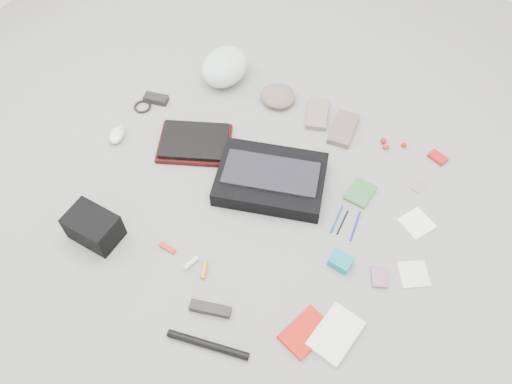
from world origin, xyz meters
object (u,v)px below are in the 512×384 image
at_px(messenger_bag, 271,179).
at_px(laptop, 194,141).
at_px(camera_bag, 94,227).
at_px(accordion_wallet, 341,262).
at_px(bike_helmet, 225,67).
at_px(book_red, 305,332).

height_order(messenger_bag, laptop, messenger_bag).
bearing_deg(messenger_bag, camera_bag, -148.59).
relative_size(laptop, accordion_wallet, 3.64).
bearing_deg(accordion_wallet, bike_helmet, 148.24).
bearing_deg(book_red, laptop, 164.17).
xyz_separation_m(messenger_bag, camera_bag, (-0.54, -0.57, 0.03)).
bearing_deg(messenger_bag, accordion_wallet, -43.89).
bearing_deg(accordion_wallet, camera_bag, -154.19).
bearing_deg(laptop, accordion_wallet, -40.42).
distance_m(bike_helmet, book_red, 1.42).
height_order(camera_bag, accordion_wallet, camera_bag).
bearing_deg(laptop, messenger_bag, -28.28).
distance_m(book_red, accordion_wallet, 0.33).
bearing_deg(bike_helmet, accordion_wallet, -36.33).
xyz_separation_m(laptop, camera_bag, (-0.11, -0.61, 0.03)).
height_order(laptop, book_red, laptop).
xyz_separation_m(messenger_bag, laptop, (-0.42, 0.04, -0.01)).
height_order(laptop, accordion_wallet, laptop).
relative_size(messenger_bag, accordion_wallet, 5.55).
bearing_deg(messenger_bag, laptop, 158.89).
relative_size(messenger_bag, laptop, 1.52).
relative_size(laptop, camera_bag, 1.52).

